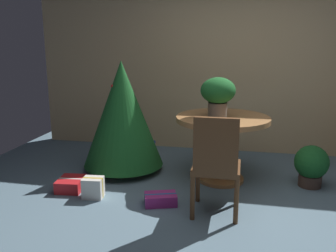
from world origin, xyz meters
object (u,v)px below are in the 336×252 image
object	(u,v)px
flower_vase	(218,93)
holiday_tree	(122,114)
wooden_chair_near	(216,162)
gift_box_red	(71,184)
gift_box_cream	(93,188)
potted_plant	(311,165)
gift_box_purple	(161,199)
round_dining_table	(222,134)

from	to	relation	value
flower_vase	holiday_tree	world-z (taller)	holiday_tree
flower_vase	holiday_tree	distance (m)	1.21
wooden_chair_near	gift_box_red	distance (m)	1.69
flower_vase	wooden_chair_near	xyz separation A→B (m)	(0.06, -0.89, -0.50)
flower_vase	holiday_tree	bearing A→B (deg)	174.58
gift_box_cream	potted_plant	world-z (taller)	potted_plant
holiday_tree	gift_box_cream	size ratio (longest dim) A/B	6.23
holiday_tree	gift_box_cream	bearing A→B (deg)	-93.31
gift_box_red	gift_box_purple	world-z (taller)	gift_box_red
holiday_tree	gift_box_purple	size ratio (longest dim) A/B	3.79
flower_vase	wooden_chair_near	world-z (taller)	flower_vase
gift_box_purple	potted_plant	bearing A→B (deg)	27.50
round_dining_table	gift_box_red	distance (m)	1.78
round_dining_table	wooden_chair_near	distance (m)	0.91
round_dining_table	holiday_tree	xyz separation A→B (m)	(-1.23, 0.09, 0.17)
round_dining_table	gift_box_purple	distance (m)	1.08
round_dining_table	potted_plant	distance (m)	1.04
holiday_tree	gift_box_cream	xyz separation A→B (m)	(-0.05, -0.85, -0.62)
gift_box_red	gift_box_cream	distance (m)	0.35
gift_box_cream	potted_plant	bearing A→B (deg)	19.11
wooden_chair_near	gift_box_purple	xyz separation A→B (m)	(-0.55, 0.13, -0.47)
gift_box_cream	gift_box_purple	bearing A→B (deg)	-1.36
wooden_chair_near	holiday_tree	world-z (taller)	holiday_tree
wooden_chair_near	potted_plant	size ratio (longest dim) A/B	2.04
flower_vase	gift_box_cream	world-z (taller)	flower_vase
wooden_chair_near	gift_box_red	bearing A→B (deg)	169.73
wooden_chair_near	gift_box_cream	size ratio (longest dim) A/B	4.37
flower_vase	gift_box_purple	size ratio (longest dim) A/B	1.22
gift_box_red	gift_box_cream	size ratio (longest dim) A/B	1.56
flower_vase	holiday_tree	size ratio (longest dim) A/B	0.32
round_dining_table	potted_plant	xyz separation A→B (m)	(0.99, 0.03, -0.30)
flower_vase	gift_box_red	xyz separation A→B (m)	(-1.54, -0.60, -0.97)
gift_box_purple	potted_plant	world-z (taller)	potted_plant
potted_plant	holiday_tree	bearing A→B (deg)	178.34
round_dining_table	holiday_tree	bearing A→B (deg)	175.79
gift_box_red	potted_plant	world-z (taller)	potted_plant
round_dining_table	gift_box_cream	size ratio (longest dim) A/B	4.81
gift_box_cream	flower_vase	bearing A→B (deg)	31.39
flower_vase	wooden_chair_near	distance (m)	1.02
gift_box_purple	gift_box_cream	world-z (taller)	gift_box_cream
flower_vase	gift_box_red	world-z (taller)	flower_vase
holiday_tree	gift_box_purple	distance (m)	1.29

